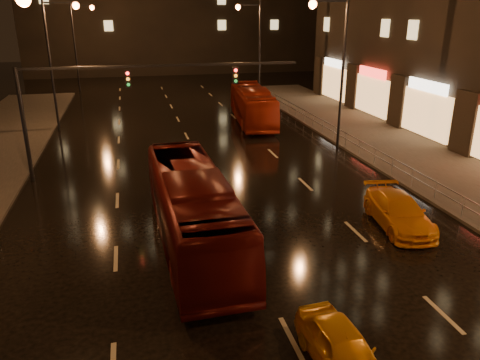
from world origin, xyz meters
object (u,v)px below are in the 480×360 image
Objects in this scene: bus_red at (193,208)px; taxi_near at (342,349)px; bus_curb at (252,105)px; taxi_far at (399,212)px.

taxi_near is (2.78, -7.98, -0.94)m from bus_red.
bus_curb is 3.02× the size of taxi_near.
taxi_far is at bearing -4.66° from bus_red.
taxi_far is (1.03, -21.08, -0.82)m from bus_curb.
bus_red is 8.99m from taxi_far.
taxi_far is at bearing 46.87° from taxi_near.
taxi_near is at bearing -72.30° from bus_red.
bus_curb is (7.90, 20.59, -0.04)m from bus_red.
taxi_far is at bearing -80.88° from bus_curb.
bus_red reaches higher than bus_curb.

